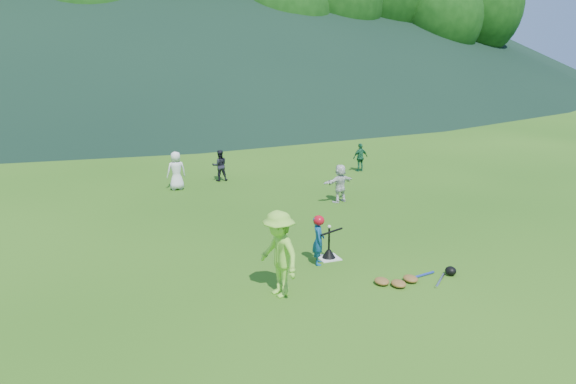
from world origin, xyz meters
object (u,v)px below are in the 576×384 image
object	(u,v)px
fielder_a	(176,171)
equipment_pile	(411,279)
fielder_c	(360,157)
fielder_b	(220,165)
batting_tee	(329,253)
home_plate	(329,258)
fielder_d	(340,183)
adult_coach	(279,254)
batter_child	(318,240)

from	to	relation	value
fielder_a	equipment_pile	xyz separation A→B (m)	(3.02, -9.01, -0.56)
fielder_c	fielder_b	bearing A→B (deg)	-11.94
batting_tee	equipment_pile	distance (m)	2.01
home_plate	fielder_b	size ratio (longest dim) A/B	0.42
home_plate	fielder_a	size ratio (longest dim) A/B	0.36
fielder_d	equipment_pile	xyz separation A→B (m)	(-1.26, -5.76, -0.51)
fielder_b	fielder_d	world-z (taller)	fielder_d
adult_coach	fielder_c	bearing A→B (deg)	130.65
adult_coach	home_plate	bearing A→B (deg)	115.80
batter_child	fielder_a	world-z (taller)	fielder_a
fielder_c	fielder_d	size ratio (longest dim) A/B	0.91
adult_coach	fielder_a	world-z (taller)	adult_coach
fielder_a	fielder_b	world-z (taller)	fielder_a
fielder_b	fielder_c	xyz separation A→B (m)	(5.23, -0.43, -0.02)
batter_child	fielder_c	bearing A→B (deg)	-12.06
fielder_d	fielder_b	bearing A→B (deg)	-70.15
adult_coach	fielder_d	bearing A→B (deg)	130.71
batter_child	adult_coach	xyz separation A→B (m)	(-1.33, -1.15, 0.30)
fielder_a	equipment_pile	world-z (taller)	fielder_a
batter_child	adult_coach	size ratio (longest dim) A/B	0.64
adult_coach	equipment_pile	world-z (taller)	adult_coach
fielder_d	fielder_c	bearing A→B (deg)	-140.94
fielder_c	equipment_pile	distance (m)	10.00
fielder_b	fielder_d	xyz separation A→B (m)	(2.67, -3.90, 0.04)
batter_child	equipment_pile	bearing A→B (deg)	-117.33
adult_coach	equipment_pile	size ratio (longest dim) A/B	0.92
fielder_b	batting_tee	world-z (taller)	fielder_b
fielder_a	fielder_c	bearing A→B (deg)	176.32
fielder_d	adult_coach	bearing A→B (deg)	39.21
adult_coach	batting_tee	world-z (taller)	adult_coach
fielder_c	batter_child	bearing A→B (deg)	48.91
fielder_a	batting_tee	bearing A→B (deg)	100.10
batter_child	fielder_a	bearing A→B (deg)	34.46
fielder_a	batting_tee	distance (m)	7.56
fielder_b	equipment_pile	xyz separation A→B (m)	(1.41, -9.66, -0.47)
home_plate	fielder_d	size ratio (longest dim) A/B	0.39
fielder_b	equipment_pile	size ratio (longest dim) A/B	0.60
adult_coach	fielder_a	xyz separation A→B (m)	(-0.36, 8.61, -0.20)
fielder_c	fielder_d	xyz separation A→B (m)	(-2.55, -3.47, 0.05)
home_plate	fielder_c	world-z (taller)	fielder_c
fielder_c	batting_tee	size ratio (longest dim) A/B	1.54
adult_coach	fielder_d	world-z (taller)	adult_coach
home_plate	fielder_b	xyz separation A→B (m)	(-0.43, 7.91, 0.53)
fielder_a	fielder_c	xyz separation A→B (m)	(6.84, 0.22, -0.10)
fielder_b	batting_tee	distance (m)	7.93
fielder_b	fielder_c	bearing A→B (deg)	179.44
home_plate	fielder_b	bearing A→B (deg)	93.08
fielder_c	fielder_d	distance (m)	4.31
home_plate	equipment_pile	xyz separation A→B (m)	(0.99, -1.75, 0.06)
home_plate	fielder_b	distance (m)	7.94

